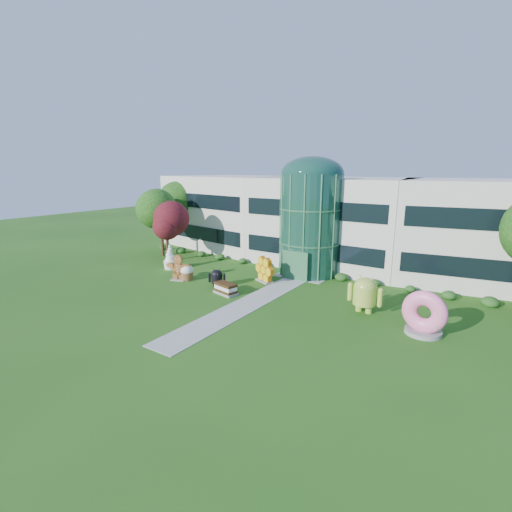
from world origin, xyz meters
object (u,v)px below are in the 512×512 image
Objects in this scene: gingerbread at (178,267)px; android_black at (217,277)px; donut at (425,312)px; android_green at (365,292)px.

android_black is at bearing -12.96° from gingerbread.
donut is at bearing -17.99° from gingerbread.
android_black is (-12.81, -1.39, -0.62)m from android_green.
android_green is 1.15× the size of gingerbread.
android_green reaches higher than android_black.
gingerbread is (-21.47, -0.30, -0.23)m from donut.
android_black is 0.63× the size of donut.
android_black is at bearing -174.12° from donut.
donut is (17.15, -0.14, 0.54)m from android_black.
android_green is 17.23m from gingerbread.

